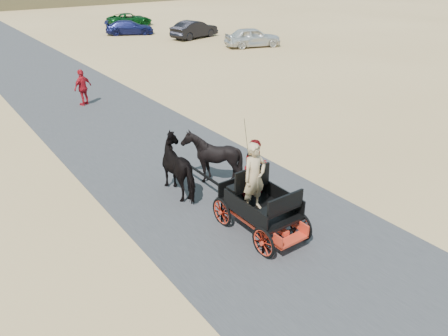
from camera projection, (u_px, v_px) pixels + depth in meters
ground at (301, 256)px, 10.50m from camera, size 140.00×140.00×0.00m
road at (301, 256)px, 10.50m from camera, size 6.00×140.00×0.01m
carriage at (260, 219)px, 11.34m from camera, size 1.30×2.40×0.72m
horse_left at (182, 167)px, 13.01m from camera, size 0.91×2.01×1.70m
horse_right at (212, 158)px, 13.59m from camera, size 1.37×1.54×1.70m
driver_man at (254, 177)px, 10.71m from camera, size 0.66×0.43×1.80m
passenger_woman at (256, 168)px, 11.43m from camera, size 0.77×0.60×1.58m
pedestrian at (83, 87)px, 20.75m from camera, size 1.09×0.78×1.73m
car_a at (253, 37)px, 34.15m from camera, size 4.70×2.97×1.49m
car_b at (194, 29)px, 37.78m from camera, size 4.72×2.56×1.48m
car_c at (129, 27)px, 39.54m from camera, size 4.60×3.43×1.24m
car_d at (130, 19)px, 44.45m from camera, size 4.68×2.52×1.25m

